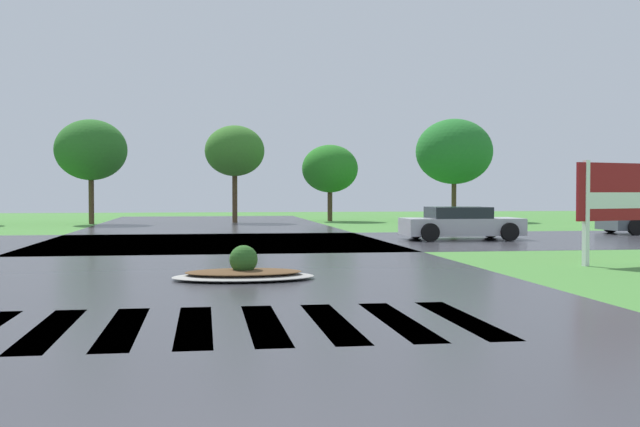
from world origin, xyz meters
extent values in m
cube|color=#35353A|center=(0.00, 10.00, 0.00)|extent=(11.71, 80.00, 0.01)
cube|color=#35353A|center=(0.00, 22.26, 0.00)|extent=(90.00, 10.54, 0.01)
cube|color=white|center=(-2.25, 5.62, 0.00)|extent=(0.45, 3.26, 0.01)
cube|color=white|center=(-1.35, 5.62, 0.00)|extent=(0.45, 3.26, 0.01)
cube|color=white|center=(-0.45, 5.62, 0.00)|extent=(0.45, 3.26, 0.01)
cube|color=white|center=(0.45, 5.62, 0.00)|extent=(0.45, 3.26, 0.01)
cube|color=white|center=(1.35, 5.62, 0.00)|extent=(0.45, 3.26, 0.01)
cube|color=white|center=(2.25, 5.62, 0.00)|extent=(0.45, 3.26, 0.01)
cube|color=white|center=(3.15, 5.62, 0.00)|extent=(0.45, 3.26, 0.01)
cube|color=white|center=(8.45, 12.44, 1.23)|extent=(0.15, 0.15, 2.46)
cube|color=maroon|center=(9.38, 12.74, 1.73)|extent=(2.40, 0.86, 1.37)
cube|color=white|center=(9.38, 12.74, 1.52)|extent=(1.83, 0.68, 0.38)
ellipsoid|color=#9E9B93|center=(0.44, 10.82, 0.06)|extent=(2.80, 1.61, 0.12)
ellipsoid|color=brown|center=(0.44, 10.82, 0.15)|extent=(2.30, 1.32, 0.10)
sphere|color=#2D6023|center=(0.44, 10.82, 0.40)|extent=(0.56, 0.56, 0.56)
cylinder|color=black|center=(16.53, 25.95, 0.32)|extent=(0.64, 0.22, 0.64)
cylinder|color=black|center=(16.53, 24.02, 0.32)|extent=(0.64, 0.22, 0.64)
cube|color=#B7B7BF|center=(8.82, 22.37, 0.47)|extent=(4.23, 1.84, 0.61)
cube|color=#1E232B|center=(8.69, 22.37, 0.98)|extent=(2.11, 1.61, 0.40)
cylinder|color=black|center=(10.26, 23.31, 0.32)|extent=(0.64, 0.22, 0.64)
cylinder|color=black|center=(10.25, 21.42, 0.32)|extent=(0.64, 0.22, 0.64)
cylinder|color=black|center=(7.39, 23.32, 0.32)|extent=(0.64, 0.22, 0.64)
cylinder|color=black|center=(7.38, 21.44, 0.32)|extent=(0.64, 0.22, 0.64)
cylinder|color=#4C3823|center=(-6.22, 38.00, 1.30)|extent=(0.28, 0.28, 2.60)
ellipsoid|color=#2A6A24|center=(-6.22, 38.00, 3.92)|extent=(3.77, 3.77, 3.21)
cylinder|color=#4C3823|center=(1.36, 38.85, 1.41)|extent=(0.28, 0.28, 2.82)
ellipsoid|color=#377328|center=(1.36, 38.85, 3.97)|extent=(3.29, 3.29, 2.80)
cylinder|color=#4C3823|center=(6.89, 40.03, 0.95)|extent=(0.28, 0.28, 1.91)
ellipsoid|color=#277821|center=(6.89, 40.03, 3.04)|extent=(3.24, 3.24, 2.76)
cylinder|color=#4C3823|center=(14.09, 39.26, 1.24)|extent=(0.28, 0.28, 2.49)
ellipsoid|color=#247429|center=(14.09, 39.26, 4.05)|extent=(4.46, 4.46, 3.79)
camera|label=1|loc=(-0.32, -4.55, 1.75)|focal=43.82mm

